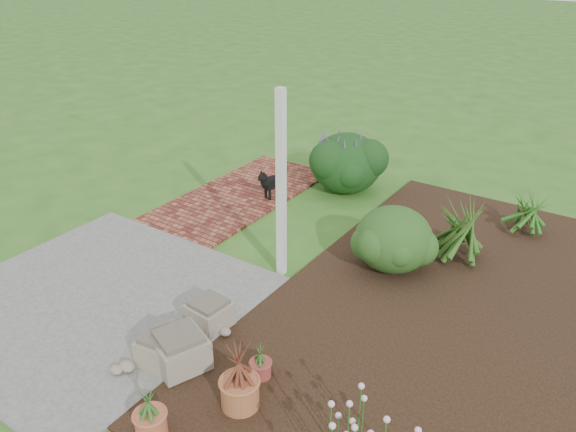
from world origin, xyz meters
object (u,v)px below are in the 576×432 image
Objects in this scene: stone_trough_near at (164,350)px; cream_ceramic_urn at (320,160)px; black_dog at (272,182)px; evergreen_shrub at (394,237)px.

stone_trough_near is 1.17× the size of cream_ceramic_urn.
black_dog is 1.55m from cream_ceramic_urn.
stone_trough_near is at bearing -75.38° from cream_ceramic_urn.
cream_ceramic_urn is (-1.45, 5.54, 0.04)m from stone_trough_near.
evergreen_shrub reaches higher than stone_trough_near.
black_dog is at bearing 110.11° from stone_trough_near.
cream_ceramic_urn is at bearing 136.94° from evergreen_shrub.
black_dog is (-1.46, 4.00, 0.15)m from stone_trough_near.
stone_trough_near is 5.73m from cream_ceramic_urn.
stone_trough_near is 0.79× the size of black_dog.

